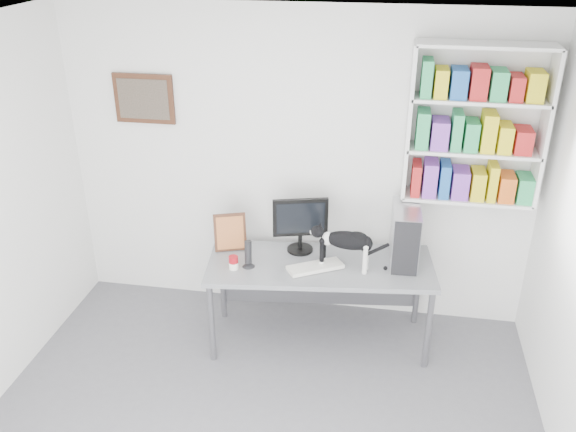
{
  "coord_description": "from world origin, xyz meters",
  "views": [
    {
      "loc": [
        0.75,
        -2.78,
        3.26
      ],
      "look_at": [
        0.01,
        1.53,
        1.12
      ],
      "focal_mm": 38.0,
      "sensor_mm": 36.0,
      "label": 1
    }
  ],
  "objects": [
    {
      "name": "wall_art",
      "position": [
        -1.3,
        1.97,
        1.9
      ],
      "size": [
        0.52,
        0.04,
        0.42
      ],
      "primitive_type": "cube",
      "color": "#452716",
      "rests_on": "room"
    },
    {
      "name": "speaker",
      "position": [
        -0.27,
        1.3,
        0.87
      ],
      "size": [
        0.12,
        0.12,
        0.24
      ],
      "primitive_type": "cylinder",
      "rotation": [
        0.0,
        0.0,
        0.14
      ],
      "color": "black",
      "rests_on": "desk"
    },
    {
      "name": "keyboard",
      "position": [
        0.26,
        1.36,
        0.77
      ],
      "size": [
        0.47,
        0.37,
        0.03
      ],
      "primitive_type": "cube",
      "rotation": [
        0.0,
        0.0,
        0.52
      ],
      "color": "silver",
      "rests_on": "desk"
    },
    {
      "name": "soup_can",
      "position": [
        -0.38,
        1.25,
        0.81
      ],
      "size": [
        0.08,
        0.08,
        0.11
      ],
      "primitive_type": "cylinder",
      "rotation": [
        0.0,
        0.0,
        -0.01
      ],
      "color": "#9F0D17",
      "rests_on": "desk"
    },
    {
      "name": "monitor",
      "position": [
        0.09,
        1.64,
        1.0
      ],
      "size": [
        0.5,
        0.33,
        0.48
      ],
      "primitive_type": "cube",
      "rotation": [
        0.0,
        0.0,
        0.27
      ],
      "color": "black",
      "rests_on": "desk"
    },
    {
      "name": "bookshelf",
      "position": [
        1.4,
        1.85,
        1.85
      ],
      "size": [
        1.03,
        0.28,
        1.24
      ],
      "primitive_type": "cube",
      "color": "silver",
      "rests_on": "room"
    },
    {
      "name": "leaning_print",
      "position": [
        -0.49,
        1.56,
        0.92
      ],
      "size": [
        0.29,
        0.19,
        0.33
      ],
      "primitive_type": "cube",
      "rotation": [
        0.0,
        0.0,
        0.33
      ],
      "color": "#452716",
      "rests_on": "desk"
    },
    {
      "name": "desk",
      "position": [
        0.29,
        1.45,
        0.38
      ],
      "size": [
        1.89,
        0.92,
        0.76
      ],
      "primitive_type": "cube",
      "rotation": [
        0.0,
        0.0,
        0.12
      ],
      "color": "slate",
      "rests_on": "room"
    },
    {
      "name": "cat",
      "position": [
        0.49,
        1.4,
        0.93
      ],
      "size": [
        0.57,
        0.21,
        0.34
      ],
      "primitive_type": null,
      "rotation": [
        0.0,
        0.0,
        -0.11
      ],
      "color": "black",
      "rests_on": "desk"
    },
    {
      "name": "room",
      "position": [
        0.0,
        0.0,
        1.35
      ],
      "size": [
        4.01,
        4.01,
        2.7
      ],
      "color": "#5D5D63",
      "rests_on": "ground"
    },
    {
      "name": "pc_tower",
      "position": [
        0.94,
        1.61,
        0.99
      ],
      "size": [
        0.23,
        0.48,
        0.47
      ],
      "primitive_type": "cube",
      "rotation": [
        0.0,
        0.0,
        0.04
      ],
      "color": "#A8A8AD",
      "rests_on": "desk"
    }
  ]
}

